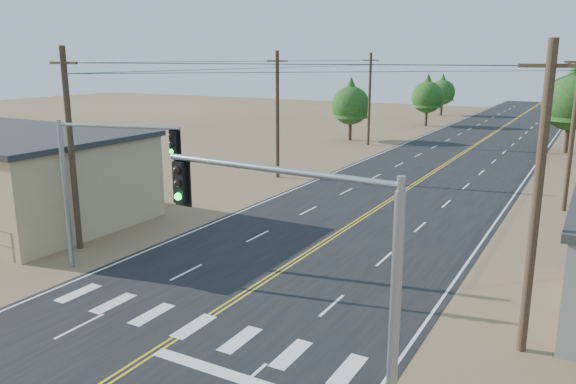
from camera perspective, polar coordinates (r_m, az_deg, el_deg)
The scene contains 12 objects.
road at distance 39.54m, azimuth 10.71°, elevation -0.56°, with size 15.00×200.00×0.02m, color black.
utility_pole_left_near at distance 29.43m, azimuth -21.17°, elevation 4.14°, with size 1.80×0.30×10.00m.
utility_pole_left_mid at distance 44.78m, azimuth -1.08°, elevation 7.93°, with size 1.80×0.30×10.00m.
utility_pole_left_far at distance 62.81m, azimuth 8.28°, elevation 9.38°, with size 1.80×0.30×10.00m.
utility_pole_right_near at distance 19.04m, azimuth 23.95°, elevation -0.78°, with size 1.80×0.30×10.00m.
utility_pole_right_mid at distance 38.76m, azimuth 26.96°, elevation 5.62°, with size 1.80×0.30×10.00m.
signal_mast_left at distance 25.88m, azimuth -18.87°, elevation 2.03°, with size 5.77×1.55×6.80m.
signal_mast_right at distance 12.64m, azimuth 3.16°, elevation -7.64°, with size 6.32×0.69×7.16m.
tree_left_near at distance 66.23m, azimuth 6.39°, elevation 9.12°, with size 4.44×4.44×7.40m.
tree_left_mid at distance 82.54m, azimuth 13.99°, elevation 9.65°, with size 4.44×4.44×7.39m.
tree_left_far at distance 98.89m, azimuth 15.41°, elevation 9.98°, with size 4.19×4.19×6.98m.
tree_right_near at distance 63.46m, azimuth 26.86°, elevation 8.62°, with size 5.54×5.54×9.24m.
Camera 1 is at (11.98, -6.49, 9.41)m, focal length 35.00 mm.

